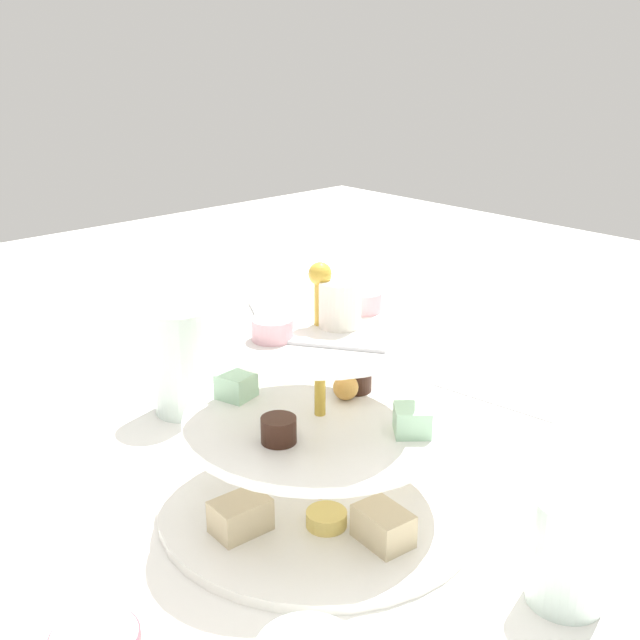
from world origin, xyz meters
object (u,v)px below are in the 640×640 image
Objects in this scene: tiered_serving_stand at (321,439)px; water_glass_tall_right at (182,361)px; butter_knife_left at (489,399)px; water_glass_mid_back at (569,552)px.

water_glass_tall_right is (-0.26, 0.02, -0.01)m from tiered_serving_stand.
tiered_serving_stand is 0.31m from butter_knife_left.
tiered_serving_stand reaches higher than water_glass_mid_back.
tiered_serving_stand is 1.76× the size of butter_knife_left.
butter_knife_left is 0.36m from water_glass_mid_back.
butter_knife_left is at bearing 51.48° from water_glass_tall_right.
tiered_serving_stand is 2.38× the size of water_glass_tall_right.
tiered_serving_stand is 0.23m from water_glass_mid_back.
water_glass_mid_back is (0.25, -0.25, 0.04)m from butter_knife_left.
tiered_serving_stand is 3.37× the size of water_glass_mid_back.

